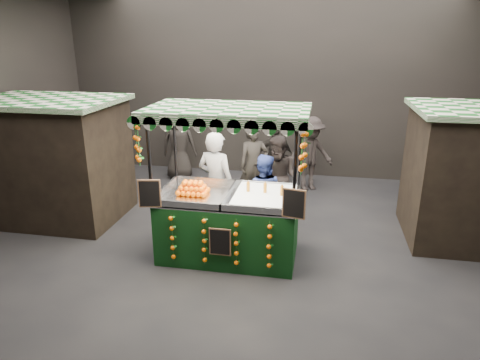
# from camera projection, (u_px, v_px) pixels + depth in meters

# --- Properties ---
(ground) EXTENTS (12.00, 12.00, 0.00)m
(ground) POSITION_uv_depth(u_px,v_px,m) (246.00, 254.00, 7.91)
(ground) COLOR black
(ground) RESTS_ON ground
(market_hall) EXTENTS (12.10, 10.10, 5.05)m
(market_hall) POSITION_uv_depth(u_px,v_px,m) (247.00, 65.00, 6.82)
(market_hall) COLOR black
(market_hall) RESTS_ON ground
(neighbour_stall_left) EXTENTS (3.00, 2.20, 2.60)m
(neighbour_stall_left) POSITION_uv_depth(u_px,v_px,m) (53.00, 159.00, 9.20)
(neighbour_stall_left) COLOR black
(neighbour_stall_left) RESTS_ON ground
(juice_stall) EXTENTS (2.80, 1.65, 2.71)m
(juice_stall) POSITION_uv_depth(u_px,v_px,m) (229.00, 213.00, 7.61)
(juice_stall) COLOR black
(juice_stall) RESTS_ON ground
(vendor_grey) EXTENTS (0.87, 0.69, 2.11)m
(vendor_grey) POSITION_uv_depth(u_px,v_px,m) (216.00, 184.00, 8.48)
(vendor_grey) COLOR gray
(vendor_grey) RESTS_ON ground
(vendor_blue) EXTENTS (0.85, 0.69, 1.65)m
(vendor_blue) POSITION_uv_depth(u_px,v_px,m) (263.00, 194.00, 8.55)
(vendor_blue) COLOR navy
(vendor_blue) RESTS_ON ground
(shopper_0) EXTENTS (0.82, 0.69, 1.90)m
(shopper_0) POSITION_uv_depth(u_px,v_px,m) (254.00, 166.00, 9.98)
(shopper_0) COLOR #2D2924
(shopper_0) RESTS_ON ground
(shopper_1) EXTENTS (1.04, 0.91, 1.83)m
(shopper_1) POSITION_uv_depth(u_px,v_px,m) (280.00, 178.00, 9.22)
(shopper_1) COLOR black
(shopper_1) RESTS_ON ground
(shopper_2) EXTENTS (0.96, 0.47, 1.59)m
(shopper_2) POSITION_uv_depth(u_px,v_px,m) (275.00, 155.00, 11.39)
(shopper_2) COLOR black
(shopper_2) RESTS_ON ground
(shopper_3) EXTENTS (1.42, 1.20, 1.91)m
(shopper_3) POSITION_uv_depth(u_px,v_px,m) (310.00, 154.00, 10.94)
(shopper_3) COLOR #2D2625
(shopper_3) RESTS_ON ground
(shopper_4) EXTENTS (0.99, 0.70, 1.92)m
(shopper_4) POSITION_uv_depth(u_px,v_px,m) (179.00, 145.00, 11.83)
(shopper_4) COLOR black
(shopper_4) RESTS_ON ground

